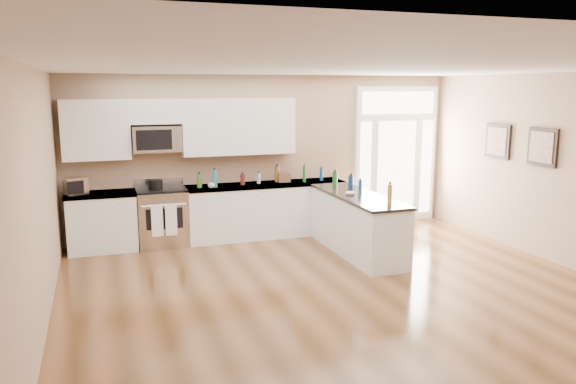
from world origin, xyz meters
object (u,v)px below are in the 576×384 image
Objects in this scene: peninsula_cabinet at (357,226)px; kitchen_range at (162,217)px; toaster_oven at (76,186)px; stockpot at (156,184)px.

peninsula_cabinet is 2.15× the size of kitchen_range.
kitchen_range is at bearing 153.06° from peninsula_cabinet.
peninsula_cabinet is at bearing -39.09° from toaster_oven.
kitchen_range is (-2.85, 1.45, 0.04)m from peninsula_cabinet.
stockpot is (-2.94, 1.42, 0.60)m from peninsula_cabinet.
toaster_oven is (-1.30, -0.04, 0.60)m from kitchen_range.
stockpot is at bearing 154.25° from peninsula_cabinet.
kitchen_range is 0.56m from stockpot.
peninsula_cabinet is 3.32m from stockpot.
kitchen_range is 4.81× the size of stockpot.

